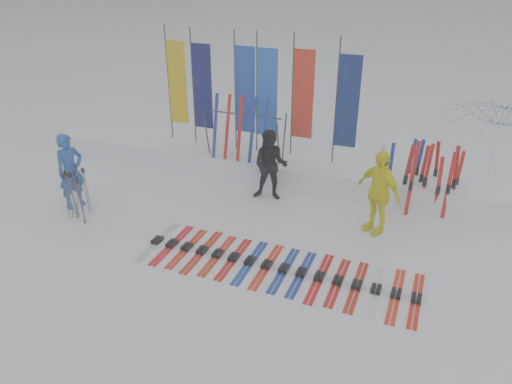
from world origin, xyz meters
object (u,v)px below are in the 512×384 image
at_px(ski_row, 276,267).
at_px(ski_rack, 245,129).
at_px(person_yellow, 378,192).
at_px(tent_canopy, 493,153).
at_px(person_black, 270,166).
at_px(person_blue, 71,171).

bearing_deg(ski_row, ski_rack, 120.32).
relative_size(person_yellow, ski_row, 0.35).
xyz_separation_m(ski_row, ski_rack, (-2.19, 3.74, 1.35)).
height_order(person_yellow, tent_canopy, tent_canopy).
distance_m(tent_canopy, ski_rack, 6.08).
relative_size(person_black, tent_canopy, 0.63).
height_order(ski_row, ski_rack, ski_rack).
height_order(person_black, ski_rack, ski_rack).
height_order(person_yellow, ski_row, person_yellow).
bearing_deg(person_black, ski_rack, 130.69).
bearing_deg(person_blue, person_black, -44.32).
distance_m(person_blue, person_yellow, 7.09).
xyz_separation_m(person_black, person_yellow, (2.69, -0.64, 0.06)).
bearing_deg(person_black, ski_row, -76.10).
relative_size(person_black, person_yellow, 0.93).
distance_m(person_blue, tent_canopy, 10.02).
relative_size(tent_canopy, ski_rack, 1.39).
distance_m(ski_row, ski_rack, 4.54).
xyz_separation_m(person_yellow, ski_row, (-1.54, -2.18, -0.92)).
bearing_deg(person_blue, ski_row, -78.26).
distance_m(tent_canopy, ski_row, 6.12).
bearing_deg(tent_canopy, person_black, -160.25).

